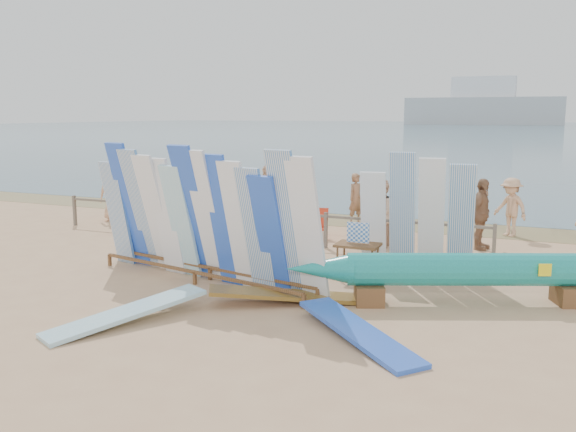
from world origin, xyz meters
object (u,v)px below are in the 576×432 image
at_px(beachgoer_0, 114,192).
at_px(beachgoer_5, 271,194).
at_px(beach_chair_left, 269,226).
at_px(beach_chair_right, 317,230).
at_px(beachgoer_2, 186,204).
at_px(beachgoer_3, 210,195).
at_px(main_surfboard_rack, 201,221).
at_px(flat_board_c, 286,303).
at_px(beachgoer_9, 511,207).
at_px(side_surfboard_rack, 417,220).
at_px(flat_board_d, 358,339).
at_px(flat_board_b, 127,323).
at_px(beachgoer_11, 207,193).
at_px(beachgoer_8, 380,214).
at_px(outrigger_canoe, 470,271).
at_px(beachgoer_4, 294,202).
at_px(beachgoer_10, 481,214).
at_px(beachgoer_7, 356,199).
at_px(vendor_table, 358,260).
at_px(beachgoer_6, 377,206).
at_px(beachgoer_1, 185,192).
at_px(stroller, 377,226).

bearing_deg(beachgoer_0, beachgoer_5, 147.80).
bearing_deg(beach_chair_left, beach_chair_right, -9.79).
bearing_deg(beachgoer_2, beachgoer_3, 25.52).
bearing_deg(beach_chair_left, main_surfboard_rack, -94.91).
distance_m(flat_board_c, beach_chair_left, 6.13).
bearing_deg(beachgoer_9, side_surfboard_rack, -69.48).
height_order(flat_board_d, beachgoer_3, beachgoer_3).
xyz_separation_m(side_surfboard_rack, flat_board_b, (-3.67, -4.73, -1.17)).
height_order(beachgoer_11, beachgoer_0, beachgoer_0).
distance_m(beach_chair_right, beachgoer_8, 1.95).
bearing_deg(outrigger_canoe, side_surfboard_rack, 106.68).
relative_size(beachgoer_4, beachgoer_9, 1.17).
xyz_separation_m(flat_board_b, beachgoer_10, (4.62, 7.84, 0.88)).
height_order(outrigger_canoe, beach_chair_right, outrigger_canoe).
bearing_deg(beachgoer_7, beachgoer_9, -59.32).
bearing_deg(beachgoer_10, beachgoer_4, 104.88).
relative_size(side_surfboard_rack, beachgoer_2, 1.68).
height_order(vendor_table, beach_chair_left, vendor_table).
relative_size(beach_chair_right, beachgoer_11, 0.52).
bearing_deg(beachgoer_11, beachgoer_9, -5.17).
distance_m(beachgoer_6, beachgoer_3, 5.66).
relative_size(beachgoer_6, beachgoer_10, 0.98).
distance_m(beachgoer_11, beachgoer_1, 0.73).
xyz_separation_m(vendor_table, beach_chair_left, (-3.52, 3.31, -0.13)).
height_order(flat_board_c, beachgoer_3, beachgoer_3).
height_order(stroller, beachgoer_9, beachgoer_9).
relative_size(beachgoer_0, beachgoer_6, 1.04).
height_order(beach_chair_right, beachgoer_0, beachgoer_0).
distance_m(beach_chair_left, beachgoer_5, 1.73).
distance_m(outrigger_canoe, beach_chair_right, 6.18).
relative_size(beach_chair_left, beachgoer_5, 0.46).
xyz_separation_m(flat_board_c, beachgoer_7, (-1.16, 8.08, 0.77)).
bearing_deg(beachgoer_6, outrigger_canoe, 58.23).
relative_size(side_surfboard_rack, outrigger_canoe, 0.42).
bearing_deg(flat_board_b, beachgoer_9, 87.92).
bearing_deg(vendor_table, side_surfboard_rack, 32.90).
bearing_deg(main_surfboard_rack, outrigger_canoe, 19.34).
distance_m(main_surfboard_rack, beachgoer_0, 8.13).
bearing_deg(beachgoer_4, vendor_table, 91.57).
bearing_deg(vendor_table, beachgoer_4, 128.45).
relative_size(beachgoer_11, beachgoer_5, 0.83).
height_order(beachgoer_1, beachgoer_10, beachgoer_10).
xyz_separation_m(flat_board_d, beachgoer_10, (1.01, 7.07, 0.88)).
xyz_separation_m(beachgoer_3, beachgoer_7, (4.52, 1.00, 0.01)).
bearing_deg(beachgoer_4, beachgoer_3, -58.75).
bearing_deg(flat_board_c, beachgoer_3, 9.70).
distance_m(main_surfboard_rack, outrigger_canoe, 5.14).
height_order(flat_board_c, beachgoer_5, beachgoer_5).
xyz_separation_m(flat_board_b, beach_chair_left, (-0.90, 7.36, 0.25)).
distance_m(outrigger_canoe, beachgoer_4, 6.85).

